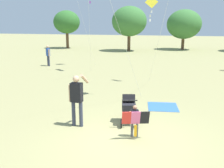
{
  "coord_description": "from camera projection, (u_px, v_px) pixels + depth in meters",
  "views": [
    {
      "loc": [
        1.22,
        -6.69,
        3.37
      ],
      "look_at": [
        -0.75,
        1.44,
        1.3
      ],
      "focal_mm": 40.24,
      "sensor_mm": 36.0,
      "label": 1
    }
  ],
  "objects": [
    {
      "name": "treeline_distant",
      "position": [
        221.0,
        19.0,
        28.71
      ],
      "size": [
        35.77,
        6.81,
        6.79
      ],
      "color": "brown",
      "rests_on": "ground"
    },
    {
      "name": "person_sitting_far",
      "position": [
        48.0,
        54.0,
        19.61
      ],
      "size": [
        0.4,
        0.39,
        1.62
      ],
      "color": "#33384C",
      "rests_on": "ground"
    },
    {
      "name": "ground_plane",
      "position": [
        125.0,
        140.0,
        7.4
      ],
      "size": [
        120.0,
        120.0,
        0.0
      ],
      "primitive_type": "plane",
      "color": "#938E5B"
    },
    {
      "name": "stroller",
      "position": [
        129.0,
        106.0,
        8.48
      ],
      "size": [
        0.68,
        1.12,
        1.03
      ],
      "color": "black",
      "rests_on": "ground"
    },
    {
      "name": "person_adult_flyer",
      "position": [
        77.0,
        96.0,
        8.13
      ],
      "size": [
        0.58,
        0.52,
        1.79
      ],
      "color": "#33384C",
      "rests_on": "ground"
    },
    {
      "name": "kite_green_novelty",
      "position": [
        152.0,
        7.0,
        13.25
      ],
      "size": [
        1.35,
        3.79,
        4.73
      ],
      "color": "yellow",
      "rests_on": "ground"
    },
    {
      "name": "picnic_blanket",
      "position": [
        163.0,
        107.0,
        10.23
      ],
      "size": [
        1.32,
        1.29,
        0.02
      ],
      "primitive_type": "cube",
      "rotation": [
        0.0,
        0.0,
        0.13
      ],
      "color": "#3366B2",
      "rests_on": "ground"
    },
    {
      "name": "child_with_butterfly_kite",
      "position": [
        135.0,
        118.0,
        7.4
      ],
      "size": [
        0.81,
        0.45,
        1.0
      ],
      "color": "#4C4C51",
      "rests_on": "ground"
    }
  ]
}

